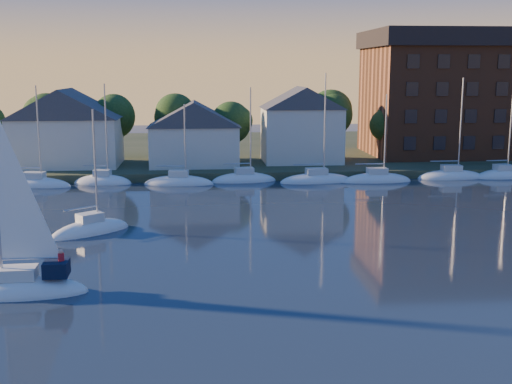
{
  "coord_description": "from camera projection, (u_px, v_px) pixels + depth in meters",
  "views": [
    {
      "loc": [
        -5.21,
        -24.36,
        12.91
      ],
      "look_at": [
        -1.2,
        22.0,
        4.05
      ],
      "focal_mm": 45.0,
      "sensor_mm": 36.0,
      "label": 1
    }
  ],
  "objects": [
    {
      "name": "moored_fleet",
      "position": [
        280.0,
        181.0,
        74.97
      ],
      "size": [
        95.5,
        2.4,
        12.05
      ],
      "color": "white",
      "rests_on": "ground"
    },
    {
      "name": "tree_line",
      "position": [
        253.0,
        113.0,
        87.18
      ],
      "size": [
        93.4,
        5.4,
        8.9
      ],
      "color": "#352618",
      "rests_on": "shoreline_land"
    },
    {
      "name": "wooden_dock",
      "position": [
        244.0,
        178.0,
        77.59
      ],
      "size": [
        120.0,
        3.0,
        1.0
      ],
      "primitive_type": "cube",
      "color": "brown",
      "rests_on": "ground"
    },
    {
      "name": "condo_block",
      "position": [
        476.0,
        92.0,
        91.31
      ],
      "size": [
        31.0,
        17.0,
        17.4
      ],
      "color": "brown",
      "rests_on": "shoreline_land"
    },
    {
      "name": "clubhouse_centre",
      "position": [
        194.0,
        133.0,
        81.01
      ],
      "size": [
        11.55,
        8.4,
        8.08
      ],
      "color": "silver",
      "rests_on": "shoreline_land"
    },
    {
      "name": "clubhouse_east",
      "position": [
        301.0,
        124.0,
        83.99
      ],
      "size": [
        10.5,
        8.4,
        9.8
      ],
      "color": "silver",
      "rests_on": "shoreline_land"
    },
    {
      "name": "clubhouse_west",
      "position": [
        66.0,
        127.0,
        80.48
      ],
      "size": [
        13.65,
        9.45,
        9.64
      ],
      "color": "silver",
      "rests_on": "shoreline_land"
    },
    {
      "name": "drifting_sailboat_left",
      "position": [
        91.0,
        232.0,
        51.62
      ],
      "size": [
        6.85,
        6.15,
        11.0
      ],
      "rotation": [
        0.0,
        0.0,
        0.68
      ],
      "color": "white",
      "rests_on": "ground"
    },
    {
      "name": "hero_sailboat",
      "position": [
        20.0,
        285.0,
        37.42
      ],
      "size": [
        8.19,
        2.93,
        12.84
      ],
      "rotation": [
        0.0,
        0.0,
        3.18
      ],
      "color": "white",
      "rests_on": "ground"
    },
    {
      "name": "shoreline_land",
      "position": [
        234.0,
        154.0,
        100.1
      ],
      "size": [
        160.0,
        50.0,
        2.0
      ],
      "primitive_type": "cube",
      "color": "#2C3821",
      "rests_on": "ground"
    }
  ]
}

